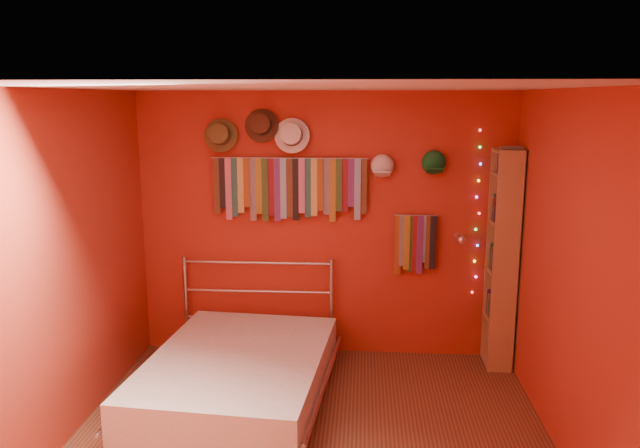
% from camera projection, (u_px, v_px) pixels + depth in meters
% --- Properties ---
extents(ground, '(3.50, 3.50, 0.00)m').
position_uv_depth(ground, '(309.00, 448.00, 4.41)').
color(ground, '#562E1D').
rests_on(ground, ground).
extents(back_wall, '(3.50, 0.02, 2.50)m').
position_uv_depth(back_wall, '(324.00, 226.00, 5.87)').
color(back_wall, '#AB201B').
rests_on(back_wall, ground).
extents(right_wall, '(0.02, 3.50, 2.50)m').
position_uv_depth(right_wall, '(576.00, 284.00, 4.04)').
color(right_wall, '#AB201B').
rests_on(right_wall, ground).
extents(left_wall, '(0.02, 3.50, 2.50)m').
position_uv_depth(left_wall, '(54.00, 274.00, 4.28)').
color(left_wall, '#AB201B').
rests_on(left_wall, ground).
extents(ceiling, '(3.50, 3.50, 0.02)m').
position_uv_depth(ceiling, '(307.00, 87.00, 3.91)').
color(ceiling, white).
rests_on(ceiling, back_wall).
extents(tie_rack, '(1.45, 0.03, 0.59)m').
position_uv_depth(tie_rack, '(289.00, 186.00, 5.75)').
color(tie_rack, '#B6B7BC').
rests_on(tie_rack, back_wall).
extents(small_tie_rack, '(0.40, 0.03, 0.57)m').
position_uv_depth(small_tie_rack, '(415.00, 242.00, 5.77)').
color(small_tie_rack, '#B6B7BC').
rests_on(small_tie_rack, back_wall).
extents(fedora_olive, '(0.31, 0.17, 0.31)m').
position_uv_depth(fedora_olive, '(220.00, 135.00, 5.67)').
color(fedora_olive, brown).
rests_on(fedora_olive, back_wall).
extents(fedora_brown, '(0.31, 0.17, 0.30)m').
position_uv_depth(fedora_brown, '(261.00, 125.00, 5.62)').
color(fedora_brown, '#48291A').
rests_on(fedora_brown, back_wall).
extents(fedora_white, '(0.32, 0.18, 0.32)m').
position_uv_depth(fedora_white, '(292.00, 135.00, 5.62)').
color(fedora_white, white).
rests_on(fedora_white, back_wall).
extents(cap_white, '(0.19, 0.24, 0.19)m').
position_uv_depth(cap_white, '(382.00, 166.00, 5.67)').
color(cap_white, white).
rests_on(cap_white, back_wall).
extents(cap_green, '(0.20, 0.25, 0.20)m').
position_uv_depth(cap_green, '(434.00, 163.00, 5.63)').
color(cap_green, '#17692B').
rests_on(cap_green, back_wall).
extents(fairy_lights, '(0.06, 0.02, 1.53)m').
position_uv_depth(fairy_lights, '(477.00, 213.00, 5.71)').
color(fairy_lights, '#FF3333').
rests_on(fairy_lights, back_wall).
extents(reading_lamp, '(0.08, 0.34, 0.10)m').
position_uv_depth(reading_lamp, '(461.00, 239.00, 5.54)').
color(reading_lamp, '#B6B7BC').
rests_on(reading_lamp, back_wall).
extents(bookshelf, '(0.25, 0.34, 2.00)m').
position_uv_depth(bookshelf, '(507.00, 259.00, 5.59)').
color(bookshelf, '#A4714A').
rests_on(bookshelf, ground).
extents(bed, '(1.60, 2.03, 0.96)m').
position_uv_depth(bed, '(238.00, 376.00, 5.04)').
color(bed, '#B6B7BC').
rests_on(bed, ground).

